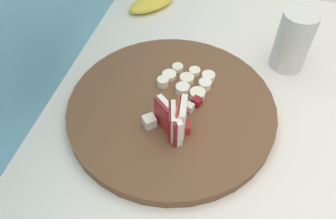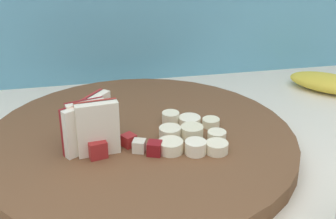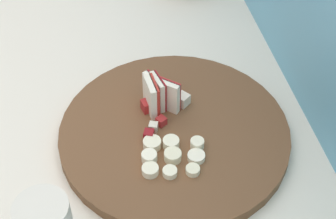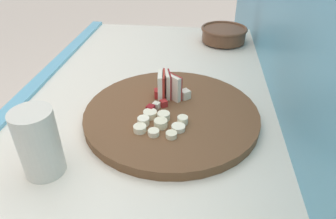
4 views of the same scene
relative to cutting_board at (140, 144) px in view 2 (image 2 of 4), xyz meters
name	(u,v)px [view 2 (image 2 of 4)]	position (x,y,z in m)	size (l,w,h in m)	color
tile_backsplash	(76,165)	(-0.09, 0.26, -0.18)	(2.40, 0.04, 1.54)	#5BA3C1
cutting_board	(140,144)	(0.00, 0.00, 0.00)	(0.39, 0.39, 0.02)	brown
apple_wedge_fan	(91,126)	(-0.06, -0.02, 0.04)	(0.07, 0.06, 0.06)	#B22D23
apple_dice_pile	(111,139)	(-0.04, -0.02, 0.02)	(0.09, 0.10, 0.02)	#A32323
banana_slice_rows	(189,135)	(0.06, -0.02, 0.02)	(0.09, 0.11, 0.02)	#F4EAC6
banana_peel	(329,83)	(0.33, 0.13, 0.00)	(0.13, 0.06, 0.03)	gold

